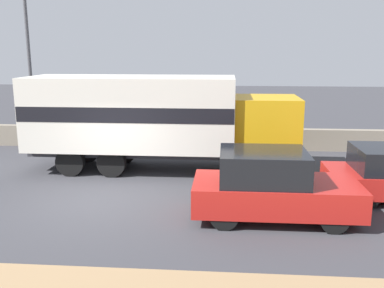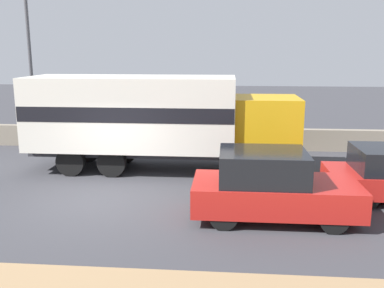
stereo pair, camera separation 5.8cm
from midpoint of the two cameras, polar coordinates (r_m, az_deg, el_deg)
The scene contains 5 objects.
ground_plane at distance 12.12m, azimuth -12.17°, elevation -7.35°, with size 80.00×80.00×0.00m, color #38383D.
stone_wall_backdrop at distance 18.24m, azimuth -6.30°, elevation 0.92°, with size 60.00×0.35×0.88m.
street_lamp at distance 18.78m, azimuth -21.21°, elevation 13.46°, with size 0.56×0.28×8.19m.
box_truck at distance 14.46m, azimuth -5.39°, elevation 3.61°, with size 8.97×2.53×3.19m.
car_hatchback at distance 10.57m, azimuth 10.40°, elevation -5.54°, with size 3.98×1.84×1.68m.
Camera 1 is at (3.39, -10.91, 4.02)m, focal length 40.00 mm.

